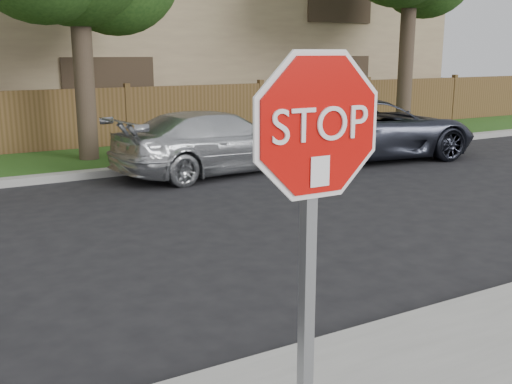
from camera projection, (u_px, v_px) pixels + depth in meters
stop_sign at (314, 190)px, 2.96m from camera, size 1.01×0.13×2.55m
sedan_right at (217, 142)px, 12.52m from camera, size 4.69×2.39×1.30m
sedan_far_right at (369, 129)px, 14.16m from camera, size 5.41×2.96×1.44m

